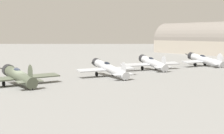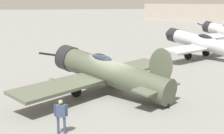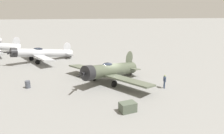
# 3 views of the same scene
# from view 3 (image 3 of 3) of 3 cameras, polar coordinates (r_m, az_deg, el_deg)

# --- Properties ---
(ground_plane) EXTENTS (400.00, 400.00, 0.00)m
(ground_plane) POSITION_cam_3_polar(r_m,az_deg,el_deg) (26.07, -0.00, -3.82)
(ground_plane) COLOR gray
(airplane_foreground) EXTENTS (11.13, 9.49, 3.40)m
(airplane_foreground) POSITION_cam_3_polar(r_m,az_deg,el_deg) (25.29, -0.76, -1.02)
(airplane_foreground) COLOR #4C5442
(airplane_foreground) RESTS_ON ground_plane
(airplane_mid_apron) EXTENTS (10.07, 11.40, 2.93)m
(airplane_mid_apron) POSITION_cam_3_polar(r_m,az_deg,el_deg) (37.62, -18.87, 3.65)
(airplane_mid_apron) COLOR #B7BABF
(airplane_mid_apron) RESTS_ON ground_plane
(ground_crew_mechanic) EXTENTS (0.60, 0.29, 1.57)m
(ground_crew_mechanic) POSITION_cam_3_polar(r_m,az_deg,el_deg) (24.11, 14.30, -3.54)
(ground_crew_mechanic) COLOR #384766
(ground_crew_mechanic) RESTS_ON ground_plane
(equipment_crate) EXTENTS (1.28, 1.59, 0.85)m
(equipment_crate) POSITION_cam_3_polar(r_m,az_deg,el_deg) (18.37, 4.36, -10.95)
(equipment_crate) COLOR #4C5647
(equipment_crate) RESTS_ON ground_plane
(fuel_drum) EXTENTS (0.60, 0.60, 0.84)m
(fuel_drum) POSITION_cam_3_polar(r_m,az_deg,el_deg) (25.48, -22.23, -4.47)
(fuel_drum) COLOR #474C56
(fuel_drum) RESTS_ON ground_plane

